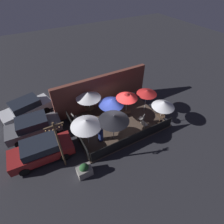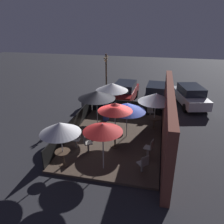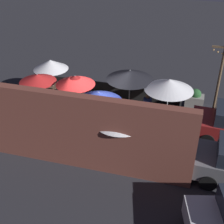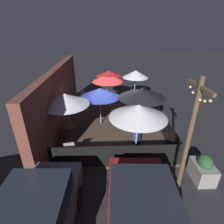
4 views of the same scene
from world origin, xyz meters
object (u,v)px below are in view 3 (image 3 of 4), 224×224
at_px(patio_chair_0, 82,94).
at_px(patio_chair_4, 25,128).
at_px(patio_chair_1, 50,134).
at_px(patio_chair_2, 161,150).
at_px(dining_table_2, 121,146).
at_px(patio_umbrella_1, 51,65).
at_px(patio_umbrella_5, 99,97).
at_px(dining_table_0, 77,113).
at_px(light_post, 219,80).
at_px(patio_umbrella_2, 121,115).
at_px(patio_umbrella_3, 38,78).
at_px(patio_umbrella_6, 169,85).
at_px(planter_box, 194,99).
at_px(patio_umbrella_4, 130,75).
at_px(patio_chair_3, 72,99).
at_px(patio_umbrella_0, 75,80).
at_px(dining_table_1, 53,89).
at_px(patron_0, 147,108).

height_order(patio_chair_0, patio_chair_4, patio_chair_0).
height_order(patio_chair_1, patio_chair_2, patio_chair_1).
height_order(dining_table_2, patio_chair_4, patio_chair_4).
height_order(patio_umbrella_1, patio_umbrella_5, patio_umbrella_1).
bearing_deg(patio_umbrella_5, patio_chair_0, -54.43).
xyz_separation_m(patio_umbrella_1, dining_table_2, (-4.72, 3.89, -1.39)).
distance_m(patio_umbrella_1, dining_table_0, 3.23).
height_order(patio_chair_2, light_post, light_post).
relative_size(patio_umbrella_2, patio_umbrella_3, 1.01).
relative_size(patio_umbrella_6, dining_table_0, 2.83).
height_order(patio_umbrella_3, patio_chair_0, patio_umbrella_3).
xyz_separation_m(patio_umbrella_3, planter_box, (-7.15, -3.15, -1.74)).
bearing_deg(patio_umbrella_3, patio_umbrella_4, -160.32).
height_order(patio_umbrella_1, patio_umbrella_3, patio_umbrella_3).
distance_m(patio_umbrella_3, patio_umbrella_6, 6.01).
bearing_deg(patio_chair_3, patio_umbrella_4, 64.76).
bearing_deg(patio_chair_0, patio_umbrella_2, 128.96).
bearing_deg(patio_chair_3, patio_chair_4, -50.32).
height_order(patio_umbrella_5, light_post, light_post).
height_order(patio_umbrella_2, patio_chair_0, patio_umbrella_2).
height_order(patio_umbrella_0, patio_umbrella_5, patio_umbrella_0).
xyz_separation_m(patio_chair_3, planter_box, (-6.00, -1.98, -0.19)).
bearing_deg(patio_umbrella_0, dining_table_1, -42.72).
relative_size(patio_umbrella_0, patio_chair_2, 2.72).
height_order(patio_umbrella_5, dining_table_1, patio_umbrella_5).
bearing_deg(patio_umbrella_5, patio_umbrella_6, -152.00).
xyz_separation_m(patio_umbrella_1, patio_umbrella_3, (-0.22, 1.84, 0.10)).
distance_m(dining_table_2, patio_chair_4, 4.41).
bearing_deg(dining_table_1, patio_chair_0, 179.44).
bearing_deg(patio_umbrella_0, dining_table_2, 143.41).
bearing_deg(dining_table_0, dining_table_2, 143.41).
bearing_deg(patio_umbrella_5, patio_chair_3, -41.05).
height_order(patio_umbrella_0, patio_umbrella_2, patio_umbrella_0).
xyz_separation_m(dining_table_2, planter_box, (-2.65, -5.20, -0.25)).
relative_size(dining_table_2, planter_box, 0.81).
xyz_separation_m(patio_umbrella_5, patio_chair_4, (3.04, 1.23, -1.35)).
distance_m(dining_table_1, patron_0, 5.25).
height_order(patio_umbrella_2, patio_chair_4, patio_umbrella_2).
relative_size(patio_umbrella_4, patio_chair_1, 2.48).
bearing_deg(patio_chair_0, patio_chair_3, 67.59).
bearing_deg(patio_umbrella_1, patio_chair_2, 150.41).
distance_m(patio_umbrella_3, patio_chair_2, 6.50).
relative_size(patio_umbrella_0, patio_umbrella_6, 1.06).
bearing_deg(planter_box, light_post, 124.70).
height_order(patio_chair_1, patron_0, patron_0).
relative_size(patio_umbrella_0, patio_chair_4, 2.76).
relative_size(patio_umbrella_5, planter_box, 1.98).
bearing_deg(dining_table_2, patio_umbrella_3, -24.46).
relative_size(patio_umbrella_1, planter_box, 2.12).
bearing_deg(dining_table_1, patron_0, 172.38).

